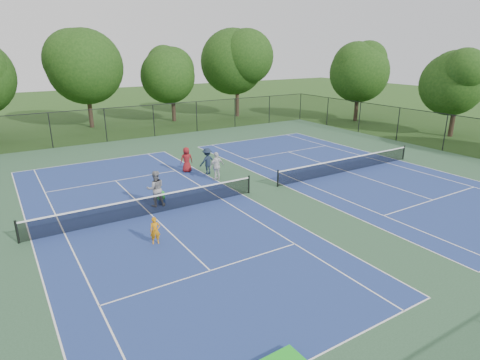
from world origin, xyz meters
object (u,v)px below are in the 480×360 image
bystander_b (207,161)px  ball_hopper (161,195)px  tree_back_c (172,72)px  child_player (155,231)px  tree_side_e (360,69)px  tree_back_b (85,63)px  bystander_c (187,160)px  bystander_a (217,166)px  tree_side_f (459,80)px  tree_back_d (237,59)px  instructor (156,189)px  ball_crate (161,202)px

bystander_b → ball_hopper: bystander_b is taller
tree_back_c → child_player: size_ratio=6.88×
tree_side_e → tree_back_c: bearing=148.6°
tree_back_b → bystander_c: bearing=-85.2°
bystander_a → ball_hopper: bearing=15.3°
tree_side_f → tree_back_d: bearing=117.6°
tree_back_c → bystander_a: size_ratio=4.56×
bystander_a → ball_hopper: 5.03m
instructor → ball_hopper: bearing=-149.8°
tree_side_f → child_player: 32.85m
bystander_a → ball_hopper: bystander_a is taller
tree_back_b → child_player: (-3.93, -29.16, -5.99)m
ball_crate → tree_back_d: bearing=50.3°
tree_back_b → tree_side_e: tree_back_b is taller
tree_side_e → bystander_a: tree_side_e is taller
tree_side_e → ball_crate: bearing=-156.0°
tree_side_e → child_player: size_ratio=7.28×
child_player → bystander_b: bystander_b is taller
instructor → tree_side_f: bearing=-165.0°
child_player → ball_crate: bearing=79.9°
tree_back_c → tree_side_f: bearing=-49.2°
tree_side_e → ball_hopper: bearing=-156.0°
bystander_c → ball_crate: bearing=63.2°
tree_back_c → ball_hopper: size_ratio=20.46×
tree_back_b → tree_back_c: (9.00, -1.00, -1.11)m
tree_back_b → child_player: 30.03m
tree_back_b → tree_side_e: bearing=-24.0°
tree_back_c → instructor: (-11.32, -24.03, -4.50)m
tree_side_f → tree_back_b: bearing=140.6°
tree_back_c → tree_side_f: 29.07m
bystander_c → tree_side_e: bearing=-150.5°
bystander_b → child_player: bearing=43.5°
tree_back_b → bystander_b: tree_back_b is taller
tree_back_d → bystander_b: tree_back_d is taller
tree_back_b → tree_side_f: size_ratio=1.24×
tree_back_b → child_player: tree_back_b is taller
bystander_a → bystander_b: size_ratio=1.03×
tree_back_b → bystander_a: 23.70m
bystander_c → ball_crate: (-3.70, -4.69, -0.71)m
tree_back_c → bystander_c: bearing=-110.8°
child_player → bystander_a: 9.05m
instructor → bystander_a: 5.34m
child_player → ball_hopper: (1.92, 4.24, -0.11)m
tree_back_c → tree_back_d: 8.17m
tree_back_b → tree_side_e: (27.00, -12.00, -0.79)m
ball_hopper → tree_back_c: bearing=65.3°
tree_side_f → bystander_c: size_ratio=4.73×
tree_side_f → bystander_a: 25.80m
tree_side_e → bystander_c: tree_side_e is taller
tree_back_d → ball_hopper: bearing=-129.7°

